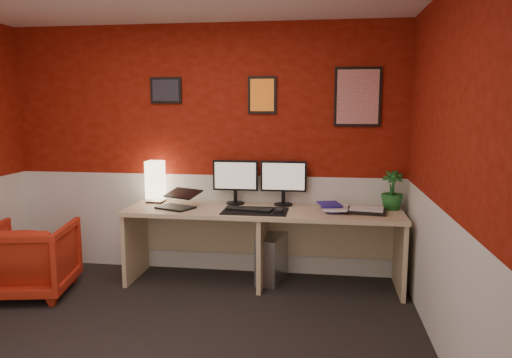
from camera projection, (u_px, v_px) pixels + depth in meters
name	position (u px, v px, depth m)	size (l,w,h in m)	color
ground	(146.00, 352.00, 3.34)	(4.00, 3.50, 0.01)	black
wall_back	(205.00, 150.00, 4.87)	(4.00, 0.01, 2.50)	maroon
wall_right	(459.00, 181.00, 2.88)	(0.01, 3.50, 2.50)	maroon
wainscot_back	(206.00, 223.00, 4.98)	(4.00, 0.01, 1.00)	silver
wainscot_right	(450.00, 300.00, 2.99)	(0.01, 3.50, 1.00)	silver
desk	(263.00, 247.00, 4.58)	(2.60, 0.65, 0.73)	tan
shoji_lamp	(155.00, 183.00, 4.84)	(0.16, 0.16, 0.40)	#FFE5B2
laptop	(175.00, 197.00, 4.55)	(0.33, 0.23, 0.22)	black
monitor_left	(235.00, 175.00, 4.74)	(0.45, 0.06, 0.58)	black
monitor_right	(283.00, 176.00, 4.68)	(0.45, 0.06, 0.58)	black
desk_mat	(255.00, 211.00, 4.45)	(0.60, 0.38, 0.01)	black
keyboard	(250.00, 209.00, 4.47)	(0.42, 0.14, 0.02)	black
mouse	(279.00, 211.00, 4.37)	(0.06, 0.10, 0.03)	black
book_bottom	(324.00, 210.00, 4.45)	(0.20, 0.27, 0.03)	#2C2094
book_middle	(323.00, 207.00, 4.44)	(0.23, 0.31, 0.02)	silver
book_top	(319.00, 205.00, 4.43)	(0.19, 0.25, 0.02)	#2C2094
zen_tray	(366.00, 211.00, 4.39)	(0.35, 0.25, 0.03)	black
potted_plant	(392.00, 190.00, 4.50)	(0.20, 0.20, 0.36)	#19591E
pc_tower	(272.00, 258.00, 4.68)	(0.20, 0.45, 0.45)	#99999E
armchair	(31.00, 259.00, 4.34)	(0.70, 0.72, 0.66)	#AD2714
art_left	(166.00, 90.00, 4.82)	(0.32, 0.02, 0.26)	black
art_center	(262.00, 95.00, 4.69)	(0.28, 0.02, 0.36)	orange
art_right	(358.00, 97.00, 4.57)	(0.44, 0.02, 0.56)	red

